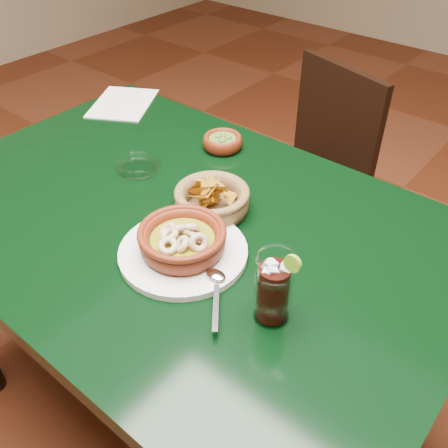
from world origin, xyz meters
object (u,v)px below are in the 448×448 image
Objects in this scene: chip_basket at (212,200)px; dining_chair at (306,178)px; cola_drink at (273,288)px; shrimp_plate at (183,243)px; dining_table at (182,250)px.

dining_chair is at bearing 101.44° from chip_basket.
chip_basket is (0.13, -0.64, 0.33)m from dining_chair.
cola_drink reaches higher than dining_chair.
shrimp_plate is at bearing 175.44° from cola_drink.
dining_chair is at bearing 116.41° from cola_drink.
cola_drink reaches higher than dining_table.
chip_basket is at bearing -78.56° from dining_chair.
dining_chair is 0.73m from chip_basket.
cola_drink is (0.40, -0.80, 0.36)m from dining_chair.
dining_table is 0.18m from shrimp_plate.
dining_chair is (-0.09, 0.70, -0.20)m from dining_table.
shrimp_plate is 2.01× the size of cola_drink.
chip_basket is 1.25× the size of cola_drink.
dining_table is at bearing 161.66° from cola_drink.
dining_chair reaches higher than dining_table.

